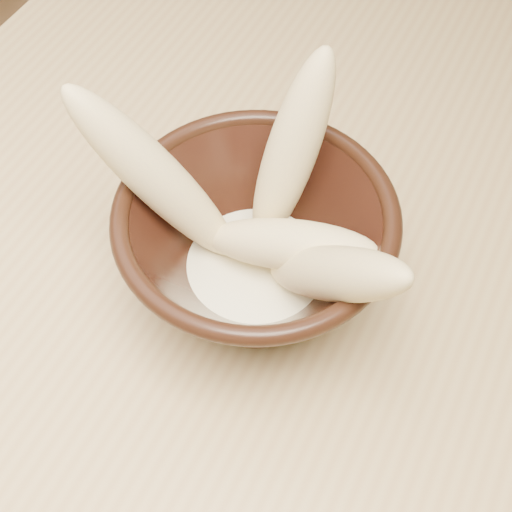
{
  "coord_description": "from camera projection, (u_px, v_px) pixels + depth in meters",
  "views": [
    {
      "loc": [
        -0.09,
        -0.4,
        1.22
      ],
      "look_at": [
        -0.22,
        -0.14,
        0.8
      ],
      "focal_mm": 50.0,
      "sensor_mm": 36.0,
      "label": 1
    }
  ],
  "objects": [
    {
      "name": "banana_upright",
      "position": [
        291.0,
        152.0,
        0.49
      ],
      "size": [
        0.06,
        0.1,
        0.16
      ],
      "primitive_type": "ellipsoid",
      "rotation": [
        0.41,
        0.0,
        2.88
      ],
      "color": "#F9E493",
      "rests_on": "bowl"
    },
    {
      "name": "banana_left",
      "position": [
        157.0,
        178.0,
        0.48
      ],
      "size": [
        0.14,
        0.06,
        0.16
      ],
      "primitive_type": "ellipsoid",
      "rotation": [
        0.63,
        0.0,
        -1.36
      ],
      "color": "#F9E493",
      "rests_on": "bowl"
    },
    {
      "name": "milk_puddle",
      "position": [
        256.0,
        269.0,
        0.53
      ],
      "size": [
        0.11,
        0.11,
        0.02
      ],
      "primitive_type": "cylinder",
      "color": "#FEF7CC",
      "rests_on": "bowl"
    },
    {
      "name": "banana_right",
      "position": [
        333.0,
        273.0,
        0.45
      ],
      "size": [
        0.14,
        0.09,
        0.14
      ],
      "primitive_type": "ellipsoid",
      "rotation": [
        0.75,
        0.0,
        1.15
      ],
      "color": "#F9E493",
      "rests_on": "bowl"
    },
    {
      "name": "banana_across",
      "position": [
        289.0,
        245.0,
        0.49
      ],
      "size": [
        0.14,
        0.05,
        0.07
      ],
      "primitive_type": "ellipsoid",
      "rotation": [
        1.29,
        0.0,
        1.7
      ],
      "color": "#F9E493",
      "rests_on": "bowl"
    },
    {
      "name": "bowl",
      "position": [
        256.0,
        249.0,
        0.51
      ],
      "size": [
        0.2,
        0.2,
        0.11
      ],
      "rotation": [
        0.0,
        0.0,
        0.41
      ],
      "color": "black",
      "rests_on": "table"
    }
  ]
}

